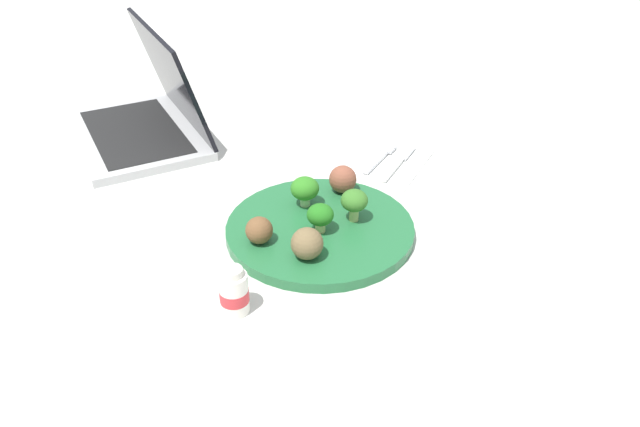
{
  "coord_description": "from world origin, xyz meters",
  "views": [
    {
      "loc": [
        -0.72,
        -0.27,
        0.52
      ],
      "look_at": [
        0.0,
        0.0,
        0.04
      ],
      "focal_mm": 34.78,
      "sensor_mm": 36.0,
      "label": 1
    }
  ],
  "objects_px": {
    "meatball_center": "(307,244)",
    "laptop": "(146,118)",
    "meatball_near_rim": "(259,230)",
    "broccoli_floret_mid_right": "(320,215)",
    "napkin": "(388,163)",
    "broccoli_floret_front_left": "(354,201)",
    "fork": "(380,157)",
    "meatball_front_left": "(344,179)",
    "knife": "(399,161)",
    "yogurt_bottle": "(234,292)",
    "broccoli_floret_near_rim": "(305,189)",
    "plate": "(320,229)"
  },
  "relations": [
    {
      "from": "broccoli_floret_mid_right",
      "to": "meatball_near_rim",
      "type": "xyz_separation_m",
      "value": [
        -0.06,
        0.07,
        -0.01
      ]
    },
    {
      "from": "plate",
      "to": "fork",
      "type": "distance_m",
      "value": 0.26
    },
    {
      "from": "laptop",
      "to": "meatball_center",
      "type": "bearing_deg",
      "value": -122.37
    },
    {
      "from": "meatball_center",
      "to": "laptop",
      "type": "height_order",
      "value": "laptop"
    },
    {
      "from": "laptop",
      "to": "plate",
      "type": "bearing_deg",
      "value": -114.83
    },
    {
      "from": "meatball_front_left",
      "to": "laptop",
      "type": "distance_m",
      "value": 0.44
    },
    {
      "from": "knife",
      "to": "meatball_center",
      "type": "bearing_deg",
      "value": 172.31
    },
    {
      "from": "plate",
      "to": "laptop",
      "type": "xyz_separation_m",
      "value": [
        0.2,
        0.43,
        0.03
      ]
    },
    {
      "from": "plate",
      "to": "meatball_center",
      "type": "distance_m",
      "value": 0.09
    },
    {
      "from": "meatball_near_rim",
      "to": "knife",
      "type": "height_order",
      "value": "meatball_near_rim"
    },
    {
      "from": "broccoli_floret_near_rim",
      "to": "laptop",
      "type": "xyz_separation_m",
      "value": [
        0.16,
        0.39,
        -0.01
      ]
    },
    {
      "from": "meatball_near_rim",
      "to": "laptop",
      "type": "xyz_separation_m",
      "value": [
        0.27,
        0.37,
        0.0
      ]
    },
    {
      "from": "meatball_near_rim",
      "to": "meatball_front_left",
      "type": "relative_size",
      "value": 0.88
    },
    {
      "from": "meatball_front_left",
      "to": "knife",
      "type": "xyz_separation_m",
      "value": [
        0.15,
        -0.05,
        -0.03
      ]
    },
    {
      "from": "meatball_near_rim",
      "to": "laptop",
      "type": "distance_m",
      "value": 0.45
    },
    {
      "from": "meatball_front_left",
      "to": "broccoli_floret_mid_right",
      "type": "bearing_deg",
      "value": -178.39
    },
    {
      "from": "broccoli_floret_front_left",
      "to": "meatball_near_rim",
      "type": "height_order",
      "value": "broccoli_floret_front_left"
    },
    {
      "from": "broccoli_floret_front_left",
      "to": "fork",
      "type": "xyz_separation_m",
      "value": [
        0.23,
        0.02,
        -0.04
      ]
    },
    {
      "from": "meatball_center",
      "to": "meatball_front_left",
      "type": "xyz_separation_m",
      "value": [
        0.19,
        0.01,
        -0.0
      ]
    },
    {
      "from": "broccoli_floret_mid_right",
      "to": "meatball_center",
      "type": "bearing_deg",
      "value": -175.52
    },
    {
      "from": "broccoli_floret_mid_right",
      "to": "napkin",
      "type": "height_order",
      "value": "broccoli_floret_mid_right"
    },
    {
      "from": "broccoli_floret_mid_right",
      "to": "broccoli_floret_front_left",
      "type": "bearing_deg",
      "value": -39.08
    },
    {
      "from": "yogurt_bottle",
      "to": "broccoli_floret_front_left",
      "type": "bearing_deg",
      "value": -20.03
    },
    {
      "from": "meatball_front_left",
      "to": "napkin",
      "type": "xyz_separation_m",
      "value": [
        0.14,
        -0.04,
        -0.04
      ]
    },
    {
      "from": "broccoli_floret_front_left",
      "to": "meatball_near_rim",
      "type": "bearing_deg",
      "value": 132.86
    },
    {
      "from": "meatball_center",
      "to": "fork",
      "type": "height_order",
      "value": "meatball_center"
    },
    {
      "from": "plate",
      "to": "broccoli_floret_near_rim",
      "type": "distance_m",
      "value": 0.07
    },
    {
      "from": "broccoli_floret_mid_right",
      "to": "broccoli_floret_near_rim",
      "type": "height_order",
      "value": "broccoli_floret_near_rim"
    },
    {
      "from": "broccoli_floret_front_left",
      "to": "broccoli_floret_mid_right",
      "type": "bearing_deg",
      "value": 140.92
    },
    {
      "from": "fork",
      "to": "meatball_center",
      "type": "bearing_deg",
      "value": 178.33
    },
    {
      "from": "broccoli_floret_front_left",
      "to": "fork",
      "type": "relative_size",
      "value": 0.42
    },
    {
      "from": "broccoli_floret_near_rim",
      "to": "meatball_center",
      "type": "xyz_separation_m",
      "value": [
        -0.12,
        -0.05,
        -0.01
      ]
    },
    {
      "from": "broccoli_floret_front_left",
      "to": "yogurt_bottle",
      "type": "height_order",
      "value": "same"
    },
    {
      "from": "broccoli_floret_mid_right",
      "to": "meatball_near_rim",
      "type": "relative_size",
      "value": 1.12
    },
    {
      "from": "broccoli_floret_front_left",
      "to": "meatball_center",
      "type": "height_order",
      "value": "broccoli_floret_front_left"
    },
    {
      "from": "fork",
      "to": "laptop",
      "type": "bearing_deg",
      "value": 97.63
    },
    {
      "from": "plate",
      "to": "napkin",
      "type": "distance_m",
      "value": 0.25
    },
    {
      "from": "plate",
      "to": "broccoli_floret_mid_right",
      "type": "distance_m",
      "value": 0.04
    },
    {
      "from": "napkin",
      "to": "broccoli_floret_mid_right",
      "type": "bearing_deg",
      "value": 173.15
    },
    {
      "from": "broccoli_floret_mid_right",
      "to": "laptop",
      "type": "xyz_separation_m",
      "value": [
        0.21,
        0.44,
        -0.0
      ]
    },
    {
      "from": "broccoli_floret_near_rim",
      "to": "meatball_near_rim",
      "type": "bearing_deg",
      "value": 167.98
    },
    {
      "from": "broccoli_floret_near_rim",
      "to": "meatball_near_rim",
      "type": "height_order",
      "value": "broccoli_floret_near_rim"
    },
    {
      "from": "meatball_front_left",
      "to": "yogurt_bottle",
      "type": "relative_size",
      "value": 0.67
    },
    {
      "from": "knife",
      "to": "laptop",
      "type": "relative_size",
      "value": 0.38
    },
    {
      "from": "plate",
      "to": "meatball_center",
      "type": "height_order",
      "value": "meatball_center"
    },
    {
      "from": "meatball_near_rim",
      "to": "laptop",
      "type": "height_order",
      "value": "laptop"
    },
    {
      "from": "broccoli_floret_near_rim",
      "to": "napkin",
      "type": "distance_m",
      "value": 0.22
    },
    {
      "from": "meatball_center",
      "to": "meatball_near_rim",
      "type": "xyz_separation_m",
      "value": [
        0.01,
        0.08,
        -0.0
      ]
    },
    {
      "from": "broccoli_floret_near_rim",
      "to": "meatball_center",
      "type": "bearing_deg",
      "value": -157.3
    },
    {
      "from": "meatball_center",
      "to": "laptop",
      "type": "bearing_deg",
      "value": 57.63
    }
  ]
}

